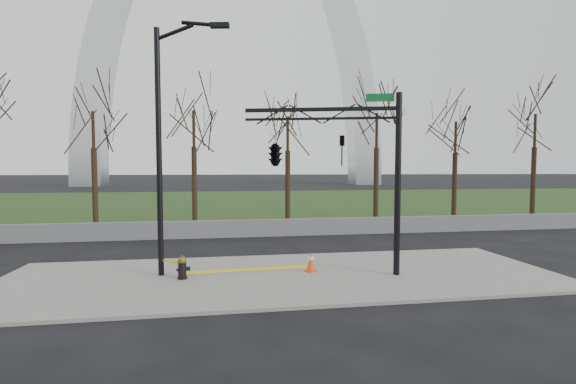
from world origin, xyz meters
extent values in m
plane|color=black|center=(0.00, 0.00, 0.00)|extent=(500.00, 500.00, 0.00)
cube|color=slate|center=(0.00, 0.00, 0.05)|extent=(18.00, 6.00, 0.10)
cube|color=#1C3F17|center=(0.00, 30.00, 0.03)|extent=(120.00, 40.00, 0.06)
cube|color=#59595B|center=(0.00, 8.00, 0.45)|extent=(60.00, 0.30, 0.90)
cylinder|color=black|center=(-3.24, 0.03, 0.13)|extent=(0.30, 0.30, 0.05)
cylinder|color=black|center=(-3.24, 0.03, 0.37)|extent=(0.23, 0.23, 0.54)
cylinder|color=black|center=(-3.05, 0.05, 0.41)|extent=(0.20, 0.17, 0.14)
cylinder|color=black|center=(-3.37, 0.01, 0.39)|extent=(0.10, 0.10, 0.09)
cylinder|color=brown|center=(-3.24, 0.03, 0.65)|extent=(0.27, 0.27, 0.05)
ellipsoid|color=brown|center=(-3.24, 0.03, 0.71)|extent=(0.25, 0.25, 0.19)
cylinder|color=brown|center=(-3.24, 0.03, 0.82)|extent=(0.05, 0.05, 0.07)
cube|color=#E8420C|center=(0.96, 0.28, 0.12)|extent=(0.43, 0.43, 0.04)
cone|color=#E8420C|center=(0.96, 0.28, 0.44)|extent=(0.25, 0.25, 0.60)
cylinder|color=white|center=(0.96, 0.28, 0.55)|extent=(0.19, 0.19, 0.09)
cylinder|color=black|center=(-3.97, 0.60, 4.00)|extent=(0.18, 0.18, 8.00)
cylinder|color=black|center=(-3.42, 0.49, 7.85)|extent=(1.26, 0.35, 0.56)
cylinder|color=black|center=(-2.59, 0.34, 8.10)|extent=(1.21, 0.34, 0.22)
cube|color=black|center=(-2.00, 0.23, 8.05)|extent=(0.63, 0.33, 0.14)
cylinder|color=black|center=(3.65, -0.55, 3.00)|extent=(0.20, 0.20, 6.00)
cube|color=black|center=(1.23, 0.09, 5.50)|extent=(4.86, 1.40, 0.12)
cube|color=black|center=(1.23, 0.09, 5.20)|extent=(4.85, 1.36, 0.08)
cube|color=#0C5926|center=(3.07, -0.39, 5.85)|extent=(0.88, 0.27, 0.25)
imported|color=black|center=(1.91, -0.08, 4.15)|extent=(0.21, 0.24, 1.00)
imported|color=black|center=(-0.22, 0.48, 4.15)|extent=(1.15, 2.54, 1.00)
cube|color=yellow|center=(-3.60, 0.31, 0.59)|extent=(0.73, 0.57, 0.08)
cube|color=yellow|center=(-1.14, 0.16, 0.28)|extent=(4.20, 0.26, 0.08)
camera|label=1|loc=(-1.86, -12.54, 3.55)|focal=24.53mm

